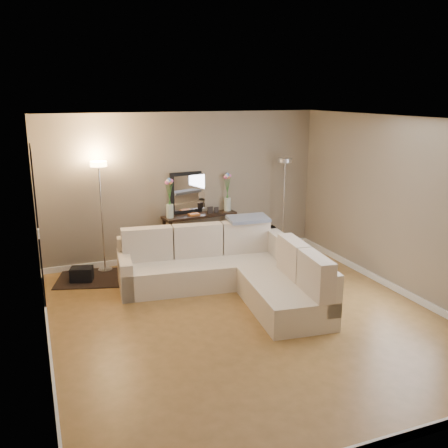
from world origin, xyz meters
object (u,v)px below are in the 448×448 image
object	(u,v)px
console_table	(196,234)
floor_lamp_unlit	(284,186)
floor_lamp_lit	(100,195)
sectional_sofa	(232,270)

from	to	relation	value
console_table	floor_lamp_unlit	world-z (taller)	floor_lamp_unlit
floor_lamp_lit	floor_lamp_unlit	xyz separation A→B (m)	(3.30, -0.12, -0.06)
sectional_sofa	floor_lamp_lit	xyz separation A→B (m)	(-1.65, 1.60, 0.97)
sectional_sofa	floor_lamp_unlit	world-z (taller)	floor_lamp_unlit
sectional_sofa	console_table	distance (m)	1.64
sectional_sofa	floor_lamp_unlit	size ratio (longest dim) A/B	1.56
sectional_sofa	console_table	world-z (taller)	sectional_sofa
floor_lamp_lit	floor_lamp_unlit	distance (m)	3.31
console_table	floor_lamp_lit	world-z (taller)	floor_lamp_lit
floor_lamp_unlit	console_table	bearing A→B (deg)	174.76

